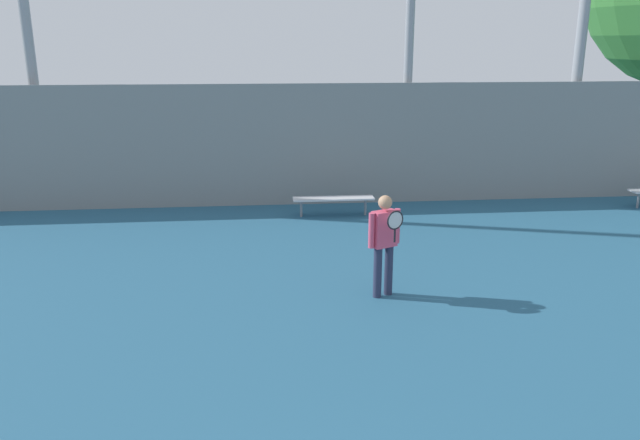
% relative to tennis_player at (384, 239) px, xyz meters
% --- Properties ---
extents(tennis_player, '(0.56, 0.51, 1.73)m').
position_rel_tennis_player_xyz_m(tennis_player, '(0.00, 0.00, 0.00)').
color(tennis_player, '#282D47').
rests_on(tennis_player, ground_plane).
extents(bench_courtside_far, '(1.96, 0.40, 0.46)m').
position_rel_tennis_player_xyz_m(bench_courtside_far, '(-0.26, 4.96, -0.58)').
color(bench_courtside_far, silver).
rests_on(bench_courtside_far, ground_plane).
extents(back_fence, '(27.19, 0.06, 3.09)m').
position_rel_tennis_player_xyz_m(back_fence, '(-1.88, 6.18, 0.55)').
color(back_fence, gray).
rests_on(back_fence, ground_plane).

